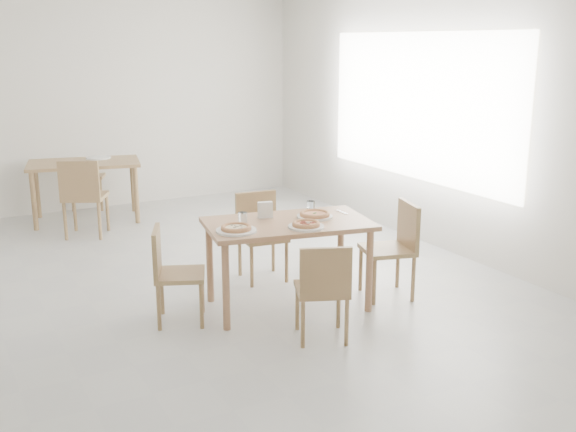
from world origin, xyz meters
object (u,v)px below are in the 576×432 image
chair_south (323,286)px  chair_north (260,229)px  main_table (288,232)px  chair_back_n (89,169)px  plate_mushroom (236,231)px  tumbler_b (243,218)px  chair_east (396,243)px  napkin_holder (265,211)px  pizza_mushroom (236,228)px  plate_pepperoni (306,227)px  chair_west (170,268)px  plate_margherita (315,217)px  pizza_pepperoni (306,224)px  plate_empty (98,158)px  second_table (84,169)px  tumbler_a (311,206)px  chair_back_s (83,192)px  pizza_margherita (315,214)px

chair_south → chair_north: (0.23, 1.53, 0.03)m
main_table → chair_back_n: bearing=109.0°
chair_south → plate_mushroom: bearing=-37.1°
tumbler_b → chair_east: bearing=-14.2°
chair_north → plate_mushroom: size_ratio=2.55×
napkin_holder → chair_north: bearing=79.9°
chair_north → tumbler_b: (-0.49, -0.68, 0.33)m
pizza_mushroom → tumbler_b: (0.14, 0.19, 0.02)m
plate_pepperoni → chair_west: bearing=158.5°
plate_pepperoni → plate_mushroom: bearing=163.1°
chair_south → tumbler_b: bearing=-51.2°
main_table → plate_margherita: size_ratio=4.85×
plate_mushroom → tumbler_b: size_ratio=3.26×
pizza_pepperoni → plate_empty: bearing=99.4°
second_table → napkin_holder: bearing=-66.1°
plate_empty → pizza_mushroom: bearing=-87.9°
plate_empty → tumbler_a: bearing=-74.9°
chair_north → chair_south: bearing=-92.4°
plate_margherita → plate_empty: 3.98m
tumbler_a → tumbler_b: size_ratio=0.94×
chair_west → tumbler_a: bearing=-65.4°
plate_margherita → pizza_mushroom: pizza_mushroom is taller
plate_mushroom → chair_back_s: chair_back_s is taller
pizza_pepperoni → tumbler_b: 0.53m
plate_margherita → chair_east: bearing=-18.0°
plate_mushroom → plate_empty: (-0.15, 3.95, 0.00)m
tumbler_a → chair_west: bearing=-177.8°
second_table → tumbler_b: bearing=-69.9°
tumbler_a → napkin_holder: napkin_holder is taller
plate_margherita → chair_north: bearing=99.8°
chair_north → second_table: size_ratio=0.56×
chair_south → chair_west: 1.25m
plate_margherita → chair_back_s: (-1.32, 2.95, -0.23)m
pizza_mushroom → tumbler_a: size_ratio=3.40×
chair_south → plate_pepperoni: (0.14, 0.50, 0.31)m
plate_margherita → pizza_pepperoni: (-0.22, -0.24, 0.02)m
plate_pepperoni → pizza_margherita: size_ratio=1.11×
pizza_pepperoni → tumbler_a: size_ratio=3.01×
plate_pepperoni → napkin_holder: (-0.16, 0.41, 0.06)m
chair_north → napkin_holder: size_ratio=5.57×
plate_empty → pizza_margherita: bearing=-76.8°
pizza_mushroom → tumbler_b: tumbler_b is taller
plate_mushroom → pizza_mushroom: (0.00, 0.00, 0.02)m
napkin_holder → chair_back_s: chair_back_s is taller
plate_margherita → chair_back_n: (-0.92, 4.45, -0.25)m
pizza_mushroom → tumbler_a: 0.89m
main_table → plate_pepperoni: bearing=-71.0°
plate_margherita → napkin_holder: 0.42m
plate_margherita → pizza_mushroom: size_ratio=0.97×
pizza_pepperoni → chair_back_n: (-0.69, 4.69, -0.27)m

